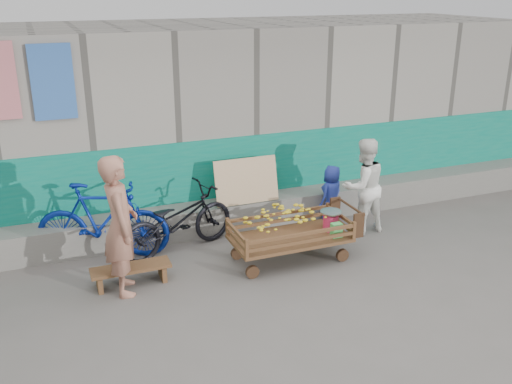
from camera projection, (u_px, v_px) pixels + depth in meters
name	position (u px, v px, depth m)	size (l,w,h in m)	color
ground	(288.00, 302.00, 6.90)	(80.00, 80.00, 0.00)	#5A5751
building_wall	(193.00, 115.00, 9.94)	(12.00, 3.50, 3.00)	gray
banana_cart	(288.00, 227.00, 7.76)	(1.76, 0.80, 0.75)	brown
bench	(131.00, 271.00, 7.25)	(1.00, 0.30, 0.25)	brown
vendor_man	(120.00, 226.00, 6.86)	(0.64, 0.42, 1.77)	#A36A55
woman	(363.00, 186.00, 8.62)	(0.72, 0.56, 1.48)	white
child	(331.00, 195.00, 9.03)	(0.47, 0.30, 0.96)	#2737A4
bicycle_dark	(177.00, 221.00, 8.05)	(0.63, 1.80, 0.95)	black
bicycle_blue	(103.00, 221.00, 7.85)	(0.52, 1.83, 1.10)	navy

